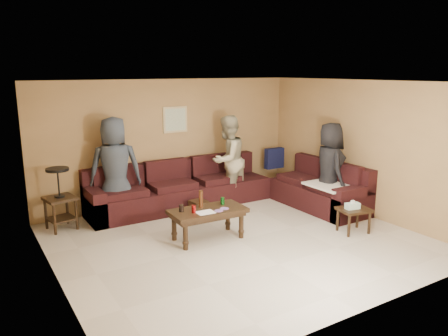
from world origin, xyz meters
name	(u,v)px	position (x,y,z in m)	size (l,w,h in m)	color
room	(239,138)	(0.00, 0.00, 1.66)	(5.60, 5.50, 2.50)	#C0B6A2
sectional_sofa	(231,192)	(0.81, 1.52, 0.33)	(4.65, 2.90, 0.97)	black
coffee_table	(208,214)	(-0.39, 0.32, 0.43)	(1.23, 0.65, 0.79)	black
end_table_left	(60,198)	(-2.30, 2.02, 0.56)	(0.55, 0.55, 1.07)	black
side_table_right	(354,211)	(1.84, -0.70, 0.37)	(0.57, 0.50, 0.56)	black
waste_bin	(199,209)	(-0.03, 1.29, 0.17)	(0.28, 0.28, 0.34)	black
wall_art	(175,120)	(0.10, 2.48, 1.70)	(0.52, 0.04, 0.52)	tan
person_left	(115,169)	(-1.31, 2.04, 0.94)	(0.92, 0.60, 1.88)	#2D343E
person_middle	(228,160)	(0.95, 1.84, 0.90)	(0.87, 0.68, 1.79)	tan
person_right	(329,168)	(2.29, 0.34, 0.86)	(0.84, 0.55, 1.72)	black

